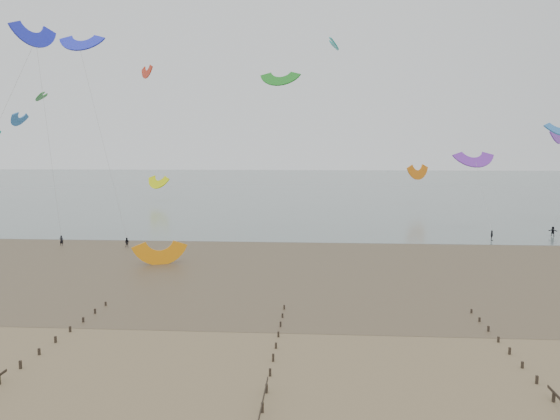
# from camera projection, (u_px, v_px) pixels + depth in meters

# --- Properties ---
(ground) EXTENTS (500.00, 500.00, 0.00)m
(ground) POSITION_uv_depth(u_px,v_px,m) (223.00, 354.00, 41.91)
(ground) COLOR brown
(ground) RESTS_ON ground
(sea_and_shore) EXTENTS (500.00, 665.00, 0.03)m
(sea_and_shore) POSITION_uv_depth(u_px,v_px,m) (237.00, 261.00, 76.29)
(sea_and_shore) COLOR #475654
(sea_and_shore) RESTS_ON ground
(kitesurfer_lead) EXTENTS (0.63, 0.43, 1.69)m
(kitesurfer_lead) POSITION_uv_depth(u_px,v_px,m) (61.00, 240.00, 88.39)
(kitesurfer_lead) COLOR black
(kitesurfer_lead) RESTS_ON ground
(kitesurfers) EXTENTS (147.00, 17.16, 1.87)m
(kitesurfers) POSITION_uv_depth(u_px,v_px,m) (447.00, 236.00, 93.03)
(kitesurfers) COLOR black
(kitesurfers) RESTS_ON ground
(grounded_kite) EXTENTS (7.46, 6.72, 3.36)m
(grounded_kite) POSITION_uv_depth(u_px,v_px,m) (160.00, 265.00, 74.10)
(grounded_kite) COLOR orange
(grounded_kite) RESTS_ON ground
(kites_airborne) EXTENTS (234.03, 111.68, 40.47)m
(kites_airborne) POSITION_uv_depth(u_px,v_px,m) (258.00, 132.00, 128.41)
(kites_airborne) COLOR red
(kites_airborne) RESTS_ON ground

